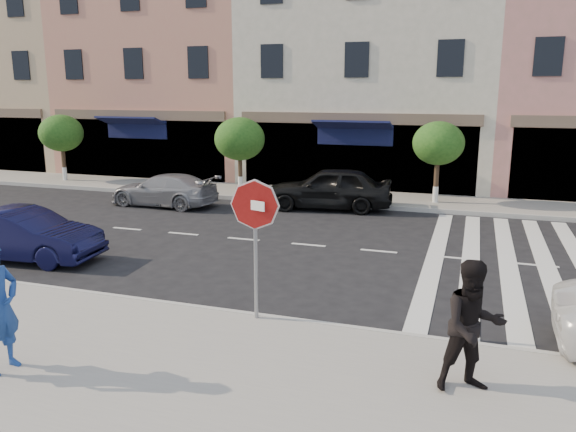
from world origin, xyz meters
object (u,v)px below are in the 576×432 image
Objects in this scene: car_far_left at (164,190)px; car_far_mid at (329,188)px; walker at (473,327)px; car_near_mid at (23,235)px; stop_sign at (255,219)px.

car_far_mid is (6.09, 1.38, 0.17)m from car_far_left.
walker reaches higher than car_near_mid.
stop_sign is 11.96m from car_far_left.
walker is (3.80, -1.42, -0.94)m from stop_sign.
stop_sign is at bearing 135.49° from walker.
walker is at bearing 49.24° from car_far_left.
car_near_mid is at bearing -41.64° from car_far_mid.
car_near_mid is 0.88× the size of car_far_mid.
car_near_mid is at bearing 4.41° from car_far_left.
car_near_mid is (-11.02, 3.38, -0.43)m from walker.
car_far_left is at bearing -3.41° from car_near_mid.
stop_sign reaches higher than car_far_mid.
car_far_left is (-7.42, 9.27, -1.44)m from stop_sign.
car_far_mid is (-5.13, 12.07, -0.32)m from walker.
walker is at bearing -1.23° from stop_sign.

